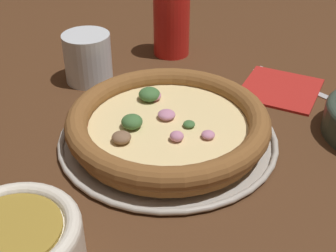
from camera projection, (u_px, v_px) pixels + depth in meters
ground_plane at (168, 141)px, 0.64m from camera, size 3.00×3.00×0.00m
pizza_tray at (168, 138)px, 0.64m from camera, size 0.30×0.30×0.01m
pizza at (168, 123)px, 0.63m from camera, size 0.27×0.27×0.04m
bowl_near at (15, 245)px, 0.44m from camera, size 0.13×0.13×0.06m
drinking_cup at (88, 58)px, 0.77m from camera, size 0.08×0.08×0.08m
napkin at (280, 88)px, 0.76m from camera, size 0.12×0.12×0.01m
fork at (299, 85)px, 0.77m from camera, size 0.19×0.09×0.00m
beverage_can at (171, 22)px, 0.85m from camera, size 0.07×0.07×0.12m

